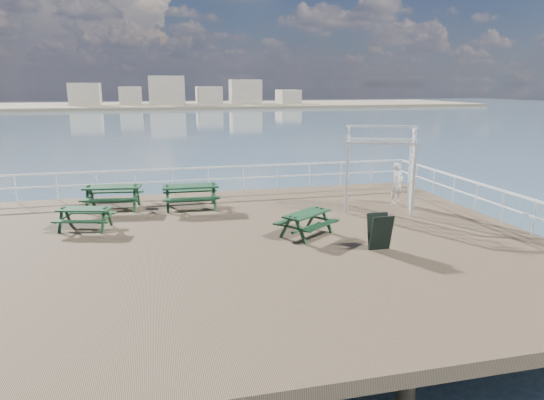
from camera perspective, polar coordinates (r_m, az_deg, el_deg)
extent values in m
cube|color=brown|center=(14.02, -4.35, -5.62)|extent=(18.00, 14.00, 0.30)
plane|color=#3A5162|center=(53.52, -11.35, 6.30)|extent=(300.00, 300.00, 0.00)
cube|color=tan|center=(149.20, -7.16, 11.04)|extent=(160.00, 40.00, 0.80)
cube|color=beige|center=(146.22, -21.10, 11.55)|extent=(8.00, 8.00, 6.00)
cube|color=beige|center=(145.25, -16.29, 11.70)|extent=(6.00, 8.00, 5.00)
cube|color=beige|center=(145.16, -12.30, 12.52)|extent=(10.00, 8.00, 8.00)
cube|color=beige|center=(146.01, -7.45, 12.12)|extent=(7.00, 8.00, 5.00)
cube|color=beige|center=(147.61, -3.12, 12.62)|extent=(9.00, 8.00, 7.00)
cube|color=beige|center=(150.57, 1.87, 12.07)|extent=(6.00, 8.00, 4.00)
cylinder|color=brown|center=(20.21, -28.61, -4.84)|extent=(0.36, 0.36, 2.10)
cylinder|color=brown|center=(21.70, 13.16, -2.34)|extent=(0.36, 0.36, 2.10)
cube|color=white|center=(20.33, -7.57, 3.79)|extent=(17.70, 0.07, 0.07)
cube|color=white|center=(20.42, -7.52, 2.41)|extent=(17.70, 0.05, 0.05)
cube|color=white|center=(17.39, 25.71, 0.92)|extent=(0.07, 13.70, 0.07)
cube|color=white|center=(17.49, 25.55, -0.68)|extent=(0.05, 13.70, 0.05)
cube|color=black|center=(18.40, -18.29, 1.45)|extent=(2.06, 1.02, 0.07)
cube|color=black|center=(19.10, -17.82, 0.93)|extent=(1.99, 0.53, 0.05)
cube|color=black|center=(17.84, -18.65, 0.01)|extent=(1.99, 0.53, 0.05)
cube|color=black|center=(18.67, -20.68, 0.35)|extent=(0.30, 1.59, 0.07)
cube|color=black|center=(18.31, -15.70, 0.48)|extent=(0.30, 1.59, 0.07)
cube|color=black|center=(18.99, -20.43, 0.42)|extent=(0.16, 0.57, 0.96)
cube|color=black|center=(18.37, -20.92, -0.04)|extent=(0.16, 0.57, 0.96)
cube|color=black|center=(18.64, -15.53, 0.55)|extent=(0.16, 0.57, 0.96)
cube|color=black|center=(18.01, -15.86, 0.08)|extent=(0.16, 0.57, 0.96)
cube|color=black|center=(18.52, -18.17, -0.18)|extent=(1.75, 0.32, 0.07)
cube|color=black|center=(17.84, -9.59, 1.60)|extent=(2.01, 0.84, 0.07)
cube|color=black|center=(18.55, -9.63, 1.04)|extent=(1.99, 0.34, 0.06)
cube|color=black|center=(17.26, -9.45, 0.12)|extent=(1.99, 0.34, 0.06)
cube|color=black|center=(17.90, -12.19, 0.40)|extent=(0.14, 1.60, 0.07)
cube|color=black|center=(17.96, -6.91, 0.65)|extent=(0.14, 1.60, 0.07)
cube|color=black|center=(18.24, -12.18, 0.46)|extent=(0.11, 0.57, 0.97)
cube|color=black|center=(17.59, -12.18, -0.01)|extent=(0.11, 0.57, 0.97)
cube|color=black|center=(18.29, -6.99, 0.71)|extent=(0.11, 0.57, 0.97)
cube|color=black|center=(17.65, -6.81, 0.24)|extent=(0.11, 0.57, 0.97)
cube|color=black|center=(17.95, -9.52, -0.09)|extent=(1.77, 0.15, 0.07)
cube|color=black|center=(14.50, 4.11, -1.61)|extent=(1.67, 1.47, 0.05)
cube|color=black|center=(14.87, 2.40, -2.23)|extent=(1.43, 1.15, 0.04)
cube|color=black|center=(14.27, 5.85, -2.97)|extent=(1.43, 1.15, 0.04)
cube|color=black|center=(14.05, 2.48, -3.26)|extent=(0.84, 1.09, 0.05)
cube|color=black|center=(15.11, 5.58, -2.11)|extent=(0.84, 1.09, 0.05)
cube|color=black|center=(14.22, 1.61, -3.23)|extent=(0.34, 0.42, 0.79)
cube|color=black|center=(13.91, 3.37, -3.64)|extent=(0.34, 0.42, 0.79)
cube|color=black|center=(15.26, 4.74, -2.10)|extent=(0.34, 0.42, 0.79)
cube|color=black|center=(14.97, 6.43, -2.45)|extent=(0.34, 0.42, 0.79)
cube|color=black|center=(14.62, 4.08, -3.27)|extent=(1.20, 0.92, 0.05)
cube|color=black|center=(16.13, -21.21, -1.00)|extent=(1.68, 0.99, 0.05)
cube|color=black|center=(16.67, -20.47, -1.40)|extent=(1.59, 0.61, 0.04)
cube|color=black|center=(15.72, -21.84, -2.38)|extent=(1.59, 0.61, 0.04)
cube|color=black|center=(16.46, -23.26, -1.90)|extent=(0.39, 1.25, 0.05)
cube|color=black|center=(15.96, -18.93, -1.97)|extent=(0.39, 1.25, 0.05)
cube|color=black|center=(16.70, -22.88, -1.81)|extent=(0.18, 0.46, 0.77)
cube|color=black|center=(16.23, -23.61, -2.29)|extent=(0.18, 0.46, 0.77)
cube|color=black|center=(16.21, -18.62, -1.88)|extent=(0.18, 0.46, 0.77)
cube|color=black|center=(15.74, -19.24, -2.38)|extent=(0.18, 0.46, 0.77)
cube|color=black|center=(16.24, -21.08, -2.47)|extent=(1.38, 0.42, 0.05)
cube|color=white|center=(17.01, 8.81, 2.44)|extent=(0.12, 0.12, 2.44)
cube|color=white|center=(18.21, 8.88, 3.16)|extent=(0.12, 0.12, 2.44)
cube|color=white|center=(17.13, 16.31, 2.13)|extent=(0.12, 0.12, 2.44)
cube|color=white|center=(18.32, 15.90, 2.87)|extent=(0.12, 0.12, 2.44)
cube|color=white|center=(16.84, 12.79, 6.50)|extent=(2.27, 1.04, 0.08)
cube|color=white|center=(18.05, 12.60, 6.96)|extent=(2.27, 1.04, 0.08)
cube|color=white|center=(17.39, 12.78, 8.43)|extent=(2.27, 1.03, 0.07)
cube|color=black|center=(13.48, 12.74, -3.85)|extent=(0.62, 0.26, 1.01)
cube|color=black|center=(13.65, 12.36, -3.61)|extent=(0.62, 0.26, 1.01)
imported|color=silver|center=(18.86, 14.52, 1.89)|extent=(0.67, 0.56, 1.56)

